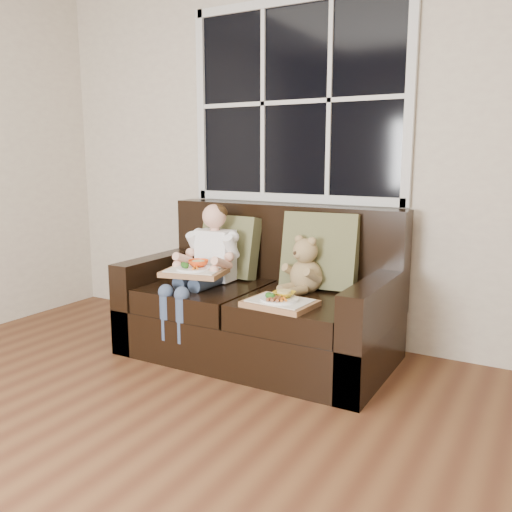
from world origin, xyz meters
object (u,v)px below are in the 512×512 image
Objects in this scene: loveseat at (263,307)px; tray_left at (195,270)px; child at (207,257)px; teddy_bear at (305,269)px; tray_right at (280,302)px.

tray_left is at bearing -140.94° from loveseat.
teddy_bear is at bearing 11.87° from child.
loveseat is 0.51m from tray_left.
child reaches higher than teddy_bear.
loveseat is 3.94× the size of tray_left.
teddy_bear is at bearing 3.81° from loveseat.
tray_left is at bearing 177.08° from tray_right.
child is 0.73m from tray_right.
loveseat reaches higher than teddy_bear.
loveseat is 0.49m from child.
child is at bearing 82.20° from tray_left.
loveseat is 0.41m from teddy_bear.
child is 0.17m from tray_left.
teddy_bear is 0.70m from tray_left.
child reaches higher than tray_left.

